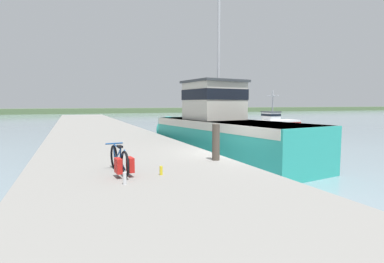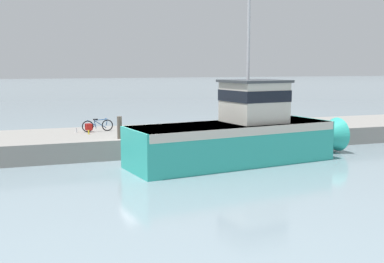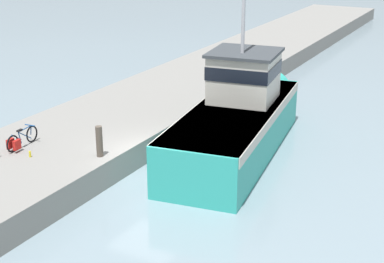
% 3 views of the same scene
% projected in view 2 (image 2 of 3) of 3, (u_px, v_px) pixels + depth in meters
% --- Properties ---
extents(ground_plane, '(320.00, 320.00, 0.00)m').
position_uv_depth(ground_plane, '(148.00, 162.00, 22.62)').
color(ground_plane, gray).
extents(dock_pier, '(5.75, 80.00, 0.97)m').
position_uv_depth(dock_pier, '(130.00, 141.00, 26.04)').
color(dock_pier, gray).
rests_on(dock_pier, ground_plane).
extents(fishing_boat_main, '(4.42, 11.67, 11.33)m').
position_uv_depth(fishing_boat_main, '(242.00, 133.00, 22.43)').
color(fishing_boat_main, teal).
rests_on(fishing_boat_main, ground_plane).
extents(bicycle_touring, '(0.53, 1.70, 0.70)m').
position_uv_depth(bicycle_touring, '(95.00, 126.00, 25.89)').
color(bicycle_touring, black).
rests_on(bicycle_touring, dock_pier).
extents(mooring_post, '(0.23, 0.23, 1.10)m').
position_uv_depth(mooring_post, '(120.00, 128.00, 23.37)').
color(mooring_post, '#51473D').
rests_on(mooring_post, dock_pier).
extents(water_bottle_on_curb, '(0.07, 0.07, 0.26)m').
position_uv_depth(water_bottle_on_curb, '(76.00, 130.00, 25.66)').
color(water_bottle_on_curb, silver).
rests_on(water_bottle_on_curb, dock_pier).
extents(water_bottle_by_bike, '(0.08, 0.08, 0.22)m').
position_uv_depth(water_bottle_by_bike, '(89.00, 132.00, 24.95)').
color(water_bottle_by_bike, yellow).
rests_on(water_bottle_by_bike, dock_pier).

